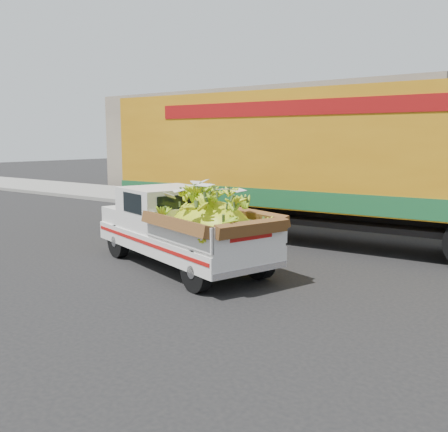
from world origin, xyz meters
The scene contains 6 objects.
ground centered at (0.00, 0.00, 0.00)m, with size 100.00×100.00×0.00m, color black.
curb centered at (0.00, 6.14, 0.07)m, with size 60.00×0.25×0.15m, color gray.
sidewalk centered at (0.00, 8.24, 0.07)m, with size 60.00×4.00×0.14m, color gray.
building_left centered at (-8.00, 14.14, 2.50)m, with size 18.00×6.00×5.00m, color gray.
pickup_truck centered at (-1.00, -0.45, 0.86)m, with size 4.87×2.98×1.61m.
semi_trailer centered at (0.05, 3.69, 2.12)m, with size 12.04×3.21×3.80m.
Camera 1 is at (5.36, -7.98, 2.62)m, focal length 40.00 mm.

